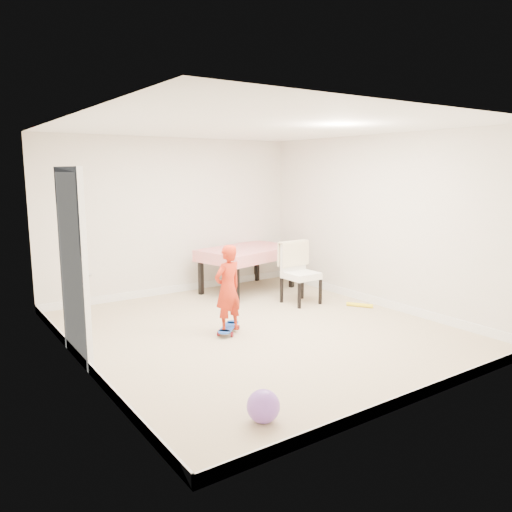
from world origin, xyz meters
TOP-DOWN VIEW (x-y plane):
  - ground at (0.00, 0.00)m, footprint 5.00×5.00m
  - ceiling at (0.00, 0.00)m, footprint 4.50×5.00m
  - wall_back at (0.00, 2.48)m, footprint 4.50×0.04m
  - wall_front at (0.00, -2.48)m, footprint 4.50×0.04m
  - wall_left at (-2.23, 0.00)m, footprint 0.04×5.00m
  - wall_right at (2.23, 0.00)m, footprint 0.04×5.00m
  - door at (-2.22, 0.30)m, footprint 0.11×0.94m
  - baseboard_back at (0.00, 2.49)m, footprint 4.50×0.02m
  - baseboard_front at (0.00, -2.49)m, footprint 4.50×0.02m
  - baseboard_left at (-2.24, 0.00)m, footprint 0.02×5.00m
  - baseboard_right at (2.24, 0.00)m, footprint 0.02×5.00m
  - dining_table at (1.09, 1.90)m, footprint 1.81×1.38m
  - dining_chair at (1.31, 0.72)m, footprint 0.54×0.62m
  - skateboard at (-0.37, 0.13)m, footprint 0.55×0.53m
  - child at (-0.40, 0.10)m, footprint 0.45×0.34m
  - balloon at (-1.34, -2.01)m, footprint 0.28×0.28m
  - foam_toy at (1.92, 0.05)m, footprint 0.27×0.37m

SIDE VIEW (x-z plane):
  - ground at x=0.00m, z-range 0.00..0.00m
  - foam_toy at x=1.92m, z-range 0.00..0.06m
  - skateboard at x=-0.37m, z-range 0.00..0.08m
  - baseboard_back at x=0.00m, z-range 0.00..0.12m
  - baseboard_front at x=0.00m, z-range 0.00..0.12m
  - baseboard_left at x=-2.24m, z-range 0.00..0.12m
  - baseboard_right at x=2.24m, z-range 0.00..0.12m
  - balloon at x=-1.34m, z-range 0.00..0.28m
  - dining_table at x=1.09m, z-range 0.00..0.76m
  - dining_chair at x=1.31m, z-range 0.00..0.97m
  - child at x=-0.40m, z-range 0.00..1.12m
  - door at x=-2.22m, z-range -0.03..2.08m
  - wall_back at x=0.00m, z-range 0.00..2.60m
  - wall_front at x=0.00m, z-range 0.00..2.60m
  - wall_left at x=-2.23m, z-range 0.00..2.60m
  - wall_right at x=2.23m, z-range 0.00..2.60m
  - ceiling at x=0.00m, z-range 2.56..2.60m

